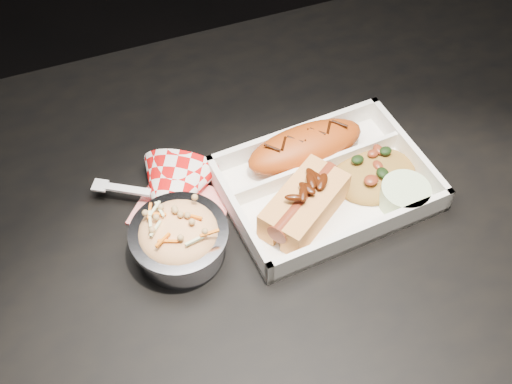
% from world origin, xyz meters
% --- Properties ---
extents(dining_table, '(1.20, 0.80, 0.75)m').
position_xyz_m(dining_table, '(0.00, 0.00, 0.66)').
color(dining_table, black).
rests_on(dining_table, ground).
extents(food_tray, '(0.26, 0.20, 0.04)m').
position_xyz_m(food_tray, '(0.05, 0.04, 0.76)').
color(food_tray, white).
rests_on(food_tray, dining_table).
extents(fried_pastry, '(0.17, 0.08, 0.05)m').
position_xyz_m(fried_pastry, '(0.05, 0.09, 0.78)').
color(fried_pastry, '#AD4411').
rests_on(fried_pastry, food_tray).
extents(hotdog, '(0.13, 0.11, 0.06)m').
position_xyz_m(hotdog, '(0.01, 0.01, 0.78)').
color(hotdog, '#E5994E').
rests_on(hotdog, food_tray).
extents(fried_rice_mound, '(0.12, 0.10, 0.03)m').
position_xyz_m(fried_rice_mound, '(0.12, 0.03, 0.77)').
color(fried_rice_mound, '#AD7C32').
rests_on(fried_rice_mound, food_tray).
extents(cupcake_liner, '(0.06, 0.06, 0.03)m').
position_xyz_m(cupcake_liner, '(0.13, -0.02, 0.77)').
color(cupcake_liner, beige).
rests_on(cupcake_liner, food_tray).
extents(foil_coleslaw_cup, '(0.11, 0.11, 0.07)m').
position_xyz_m(foil_coleslaw_cup, '(-0.15, 0.01, 0.78)').
color(foil_coleslaw_cup, silver).
rests_on(foil_coleslaw_cup, dining_table).
extents(napkin_fork, '(0.17, 0.15, 0.10)m').
position_xyz_m(napkin_fork, '(-0.14, 0.09, 0.77)').
color(napkin_fork, red).
rests_on(napkin_fork, dining_table).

